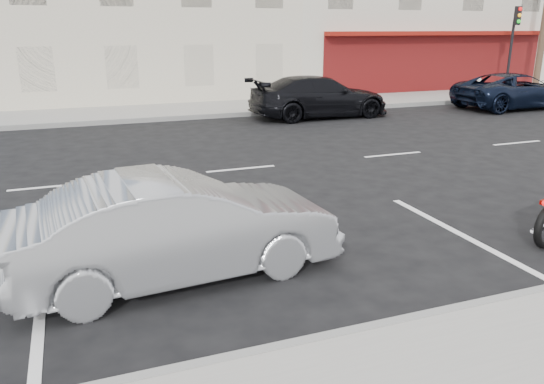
{
  "coord_description": "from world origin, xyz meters",
  "views": [
    {
      "loc": [
        -5.41,
        -11.09,
        3.06
      ],
      "look_at": [
        -2.86,
        -4.29,
        0.8
      ],
      "focal_mm": 35.0,
      "sensor_mm": 36.0,
      "label": 1
    }
  ],
  "objects": [
    {
      "name": "sedan_silver",
      "position": [
        -4.34,
        -4.87,
        0.67
      ],
      "size": [
        4.17,
        1.75,
        1.34
      ],
      "primitive_type": "imported",
      "rotation": [
        0.0,
        0.0,
        1.65
      ],
      "color": "#929599",
      "rests_on": "ground"
    },
    {
      "name": "traffic_light",
      "position": [
        13.5,
        8.33,
        2.56
      ],
      "size": [
        0.26,
        0.3,
        3.8
      ],
      "color": "black",
      "rests_on": "sidewalk_far"
    },
    {
      "name": "curb_near",
      "position": [
        -5.0,
        -7.0,
        0.08
      ],
      "size": [
        80.0,
        0.12,
        0.16
      ],
      "primitive_type": "cube",
      "color": "gray",
      "rests_on": "ground"
    },
    {
      "name": "curb_far",
      "position": [
        -5.0,
        7.0,
        0.08
      ],
      "size": [
        80.0,
        0.12,
        0.16
      ],
      "primitive_type": "cube",
      "color": "gray",
      "rests_on": "ground"
    },
    {
      "name": "suv_far",
      "position": [
        10.85,
        5.17,
        0.68
      ],
      "size": [
        4.97,
        2.37,
        1.37
      ],
      "primitive_type": "imported",
      "rotation": [
        0.0,
        0.0,
        1.59
      ],
      "color": "black",
      "rests_on": "ground"
    },
    {
      "name": "fire_hydrant",
      "position": [
        12.0,
        8.5,
        0.53
      ],
      "size": [
        0.2,
        0.2,
        0.72
      ],
      "color": "beige",
      "rests_on": "sidewalk_far"
    },
    {
      "name": "ground",
      "position": [
        0.0,
        0.0,
        0.0
      ],
      "size": [
        120.0,
        120.0,
        0.0
      ],
      "primitive_type": "plane",
      "color": "black",
      "rests_on": "ground"
    },
    {
      "name": "car_far",
      "position": [
        2.75,
        5.92,
        0.72
      ],
      "size": [
        5.02,
        2.09,
        1.45
      ],
      "primitive_type": "imported",
      "rotation": [
        0.0,
        0.0,
        1.58
      ],
      "color": "black",
      "rests_on": "ground"
    },
    {
      "name": "sidewalk_far",
      "position": [
        -5.0,
        8.7,
        0.07
      ],
      "size": [
        80.0,
        3.4,
        0.15
      ],
      "primitive_type": "cube",
      "color": "gray",
      "rests_on": "ground"
    }
  ]
}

